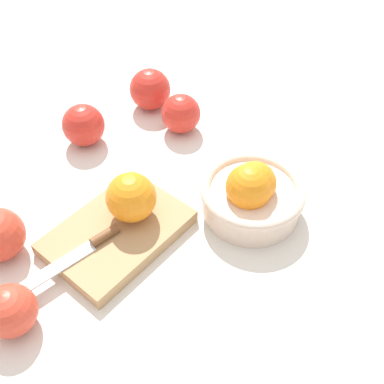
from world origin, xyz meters
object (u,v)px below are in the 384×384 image
object	(u,v)px
apple_front_left	(83,125)
apple_front_left_2	(181,114)
bowl	(252,194)
apple_back_right	(10,311)
knife	(86,248)
orange_on_board	(131,197)
cutting_board	(118,232)
apple_front_left_3	(150,89)

from	to	relation	value
apple_front_left	apple_front_left_2	world-z (taller)	apple_front_left
bowl	apple_back_right	xyz separation A→B (m)	(0.37, -0.10, -0.01)
knife	apple_front_left	bearing A→B (deg)	-127.74
bowl	orange_on_board	size ratio (longest dim) A/B	2.17
cutting_board	orange_on_board	xyz separation A→B (m)	(-0.04, -0.00, 0.05)
bowl	knife	distance (m)	0.26
bowl	knife	size ratio (longest dim) A/B	1.06
orange_on_board	knife	distance (m)	0.10
orange_on_board	apple_front_left_2	bearing A→B (deg)	-153.51
apple_front_left_2	apple_front_left_3	distance (m)	0.10
cutting_board	apple_back_right	xyz separation A→B (m)	(0.19, 0.01, 0.02)
bowl	apple_front_left_3	bearing A→B (deg)	-105.35
orange_on_board	apple_back_right	world-z (taller)	orange_on_board
apple_front_left_2	apple_back_right	xyz separation A→B (m)	(0.44, 0.13, -0.00)
orange_on_board	apple_back_right	bearing A→B (deg)	3.86
knife	apple_front_left_3	bearing A→B (deg)	-147.53
apple_front_left	apple_front_left_3	distance (m)	0.16
cutting_board	apple_back_right	bearing A→B (deg)	4.01
cutting_board	apple_front_left	bearing A→B (deg)	-116.83
knife	cutting_board	bearing A→B (deg)	179.29
apple_front_left_3	cutting_board	bearing A→B (deg)	37.79
apple_front_left_3	orange_on_board	bearing A→B (deg)	41.50
apple_front_left	apple_front_left_3	xyz separation A→B (m)	(-0.16, 0.01, 0.00)
bowl	cutting_board	size ratio (longest dim) A/B	0.79
bowl	knife	xyz separation A→B (m)	(0.24, -0.12, -0.01)
cutting_board	apple_back_right	distance (m)	0.19
orange_on_board	knife	world-z (taller)	orange_on_board
apple_front_left_3	apple_front_left_2	bearing A→B (deg)	82.93
cutting_board	knife	xyz separation A→B (m)	(0.06, -0.00, 0.02)
apple_back_right	apple_front_left_2	bearing A→B (deg)	-164.25
apple_front_left_2	apple_front_left_3	bearing A→B (deg)	-97.07
cutting_board	apple_front_left_3	xyz separation A→B (m)	(-0.27, -0.21, 0.03)
knife	apple_front_left_2	bearing A→B (deg)	-160.46
apple_front_left	apple_back_right	size ratio (longest dim) A/B	1.11
bowl	apple_back_right	world-z (taller)	bowl
cutting_board	apple_front_left_3	bearing A→B (deg)	-142.21
apple_front_left_2	apple_back_right	bearing A→B (deg)	15.75
bowl	knife	bearing A→B (deg)	-25.93
bowl	apple_front_left_3	world-z (taller)	bowl
apple_front_left_2	apple_back_right	world-z (taller)	apple_front_left_2
knife	apple_front_left_3	size ratio (longest dim) A/B	1.92
orange_on_board	apple_front_left_3	size ratio (longest dim) A/B	0.94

